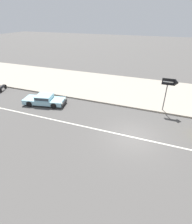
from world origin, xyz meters
name	(u,v)px	position (x,y,z in m)	size (l,w,h in m)	color
ground_plane	(132,137)	(0.00, 0.00, 0.00)	(160.00, 160.00, 0.00)	#4C4947
lane_centre_stripe	(132,137)	(0.00, 0.00, 0.00)	(50.40, 0.14, 0.01)	silver
kerb_strip	(147,92)	(0.00, 9.89, 0.07)	(68.00, 10.00, 0.15)	#9E9384
sedan_pale_blue_1	(45,100)	(-10.06, 2.48, 0.53)	(4.73, 2.54, 1.06)	#93C6D6
motorcycle_1	(3,88)	(-17.43, 3.80, 0.42)	(0.87, 1.82, 0.80)	black
arrow_signboard	(174,84)	(2.53, 5.42, 2.93)	(1.47, 0.69, 3.31)	#4C4C51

